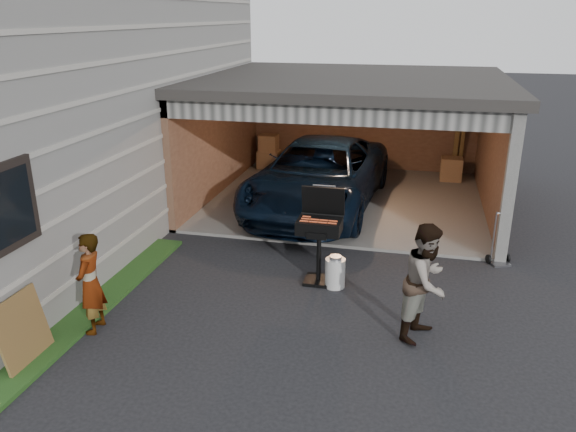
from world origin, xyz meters
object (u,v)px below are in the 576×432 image
plywood_panel (23,331)px  hand_truck (500,254)px  bbq_grill (320,229)px  propane_tank (335,273)px  man (427,282)px  woman (90,283)px  minivan (319,178)px

plywood_panel → hand_truck: (6.22, 4.57, -0.27)m
bbq_grill → plywood_panel: bearing=-135.5°
hand_truck → propane_tank: bearing=-172.0°
man → bbq_grill: size_ratio=1.05×
woman → hand_truck: size_ratio=1.49×
man → propane_tank: size_ratio=3.35×
man → plywood_panel: 5.25m
woman → hand_truck: bearing=114.6°
bbq_grill → propane_tank: bearing=-26.0°
woman → hand_truck: (5.79, 3.67, -0.54)m
woman → plywood_panel: size_ratio=1.56×
minivan → propane_tank: (0.96, -3.70, -0.50)m
woman → plywood_panel: 1.04m
bbq_grill → woman: bearing=-141.1°
minivan → man: bearing=-60.3°
plywood_panel → hand_truck: size_ratio=0.96×
woman → hand_truck: 6.87m
man → bbq_grill: (-1.70, 1.33, 0.11)m
man → hand_truck: (1.31, 2.75, -0.64)m
propane_tank → hand_truck: 3.13m
woman → man: 4.58m
minivan → man: (2.37, -4.89, 0.07)m
plywood_panel → woman: bearing=64.8°
minivan → plywood_panel: minivan is taller
minivan → plywood_panel: bearing=-106.9°
bbq_grill → propane_tank: bbq_grill is taller
man → hand_truck: 3.11m
man → plywood_panel: man is taller
minivan → woman: size_ratio=3.71×
minivan → woman: (-2.11, -5.80, -0.02)m
bbq_grill → man: bearing=-38.0°
propane_tank → plywood_panel: size_ratio=0.53×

